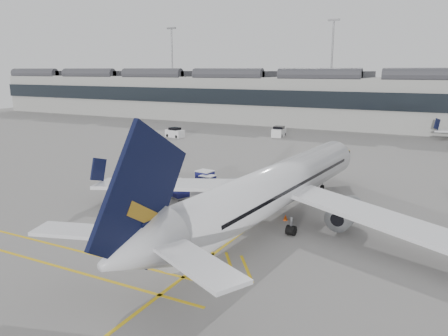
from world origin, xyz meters
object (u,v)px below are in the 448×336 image
at_px(baggage_cart_a, 208,182).
at_px(pushback_tug, 146,199).
at_px(airliner_main, 274,188).
at_px(ramp_agent_a, 256,195).
at_px(belt_loader, 224,201).
at_px(ramp_agent_b, 217,198).

distance_m(baggage_cart_a, pushback_tug, 7.69).
distance_m(airliner_main, baggage_cart_a, 12.02).
relative_size(ramp_agent_a, pushback_tug, 0.79).
bearing_deg(baggage_cart_a, airliner_main, -27.29).
xyz_separation_m(belt_loader, ramp_agent_b, (-0.22, -0.83, 0.44)).
distance_m(airliner_main, belt_loader, 6.79).
bearing_deg(ramp_agent_b, airliner_main, 154.11).
xyz_separation_m(belt_loader, ramp_agent_a, (2.62, 1.78, 0.51)).
bearing_deg(pushback_tug, ramp_agent_b, 23.51).
height_order(belt_loader, pushback_tug, belt_loader).
bearing_deg(ramp_agent_a, airliner_main, -70.76).
distance_m(belt_loader, ramp_agent_a, 3.21).
distance_m(airliner_main, ramp_agent_a, 5.57).
height_order(airliner_main, pushback_tug, airliner_main).
height_order(ramp_agent_a, ramp_agent_b, ramp_agent_a).
height_order(airliner_main, belt_loader, airliner_main).
distance_m(ramp_agent_b, pushback_tug, 6.95).
height_order(airliner_main, baggage_cart_a, airliner_main).
bearing_deg(ramp_agent_b, baggage_cart_a, -65.04).
bearing_deg(pushback_tug, ramp_agent_a, 32.03).
height_order(belt_loader, ramp_agent_b, ramp_agent_b).
distance_m(belt_loader, ramp_agent_b, 0.97).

